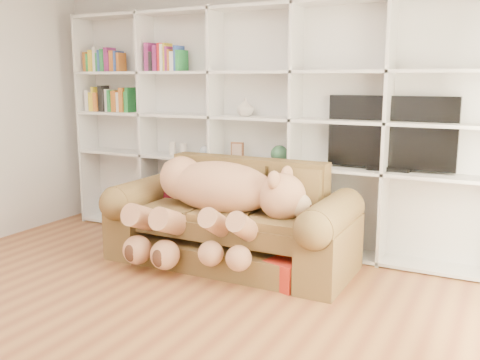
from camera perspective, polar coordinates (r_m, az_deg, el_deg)
The scene contains 14 objects.
floor at distance 3.84m, azimuth -14.21°, elevation -15.71°, with size 5.00×5.00×0.00m, color brown.
wall_back at distance 5.56m, azimuth 2.44°, elevation 7.27°, with size 5.00×0.02×2.70m, color silver.
bookshelf at distance 5.55m, azimuth -0.43°, elevation 6.82°, with size 4.43×0.35×2.40m.
sofa at distance 4.95m, azimuth -0.83°, elevation -4.86°, with size 2.24×0.97×0.94m.
teddy_bear at distance 4.76m, azimuth -2.65°, elevation -1.97°, with size 1.57×0.89×0.91m.
throw_pillow at distance 5.33m, azimuth -6.12°, elevation -0.38°, with size 0.37×0.12×0.37m, color #540E11.
gift_box at distance 4.47m, azimuth 4.84°, elevation -9.92°, with size 0.28×0.26×0.23m, color #B02617.
tv at distance 5.02m, azimuth 15.82°, elevation 4.76°, with size 1.14×0.18×0.67m.
picture_frame at distance 5.51m, azimuth -0.29°, elevation 3.17°, with size 0.14×0.03×0.17m, color brown.
green_vase at distance 5.31m, azimuth 4.22°, elevation 2.78°, with size 0.18×0.18×0.18m, color #2F5C3C.
figurine_tall at distance 5.93m, azimuth -7.24°, elevation 3.39°, with size 0.07×0.07×0.14m, color beige.
figurine_short at distance 5.84m, azimuth -6.04°, elevation 3.26°, with size 0.08×0.08×0.13m, color beige.
snow_globe at distance 5.70m, azimuth -3.76°, elevation 3.09°, with size 0.12×0.12×0.12m, color silver.
shelf_vase at distance 5.43m, azimuth 0.56°, elevation 7.78°, with size 0.17×0.17×0.18m, color beige.
Camera 1 is at (2.32, -2.54, 1.69)m, focal length 40.00 mm.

